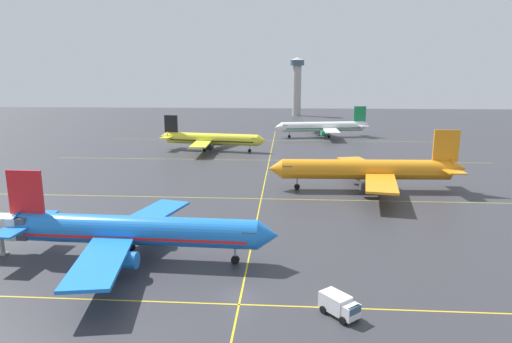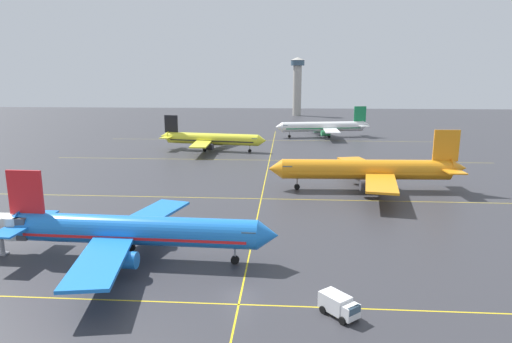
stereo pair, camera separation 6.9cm
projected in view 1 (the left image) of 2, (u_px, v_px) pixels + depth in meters
The scene contains 8 objects.
ground_plane at pixel (241, 295), 48.16m from camera, with size 600.00×600.00×0.00m, color #333338.
airliner_front_gate at pixel (133, 231), 56.84m from camera, with size 37.37×32.26×11.63m.
airliner_second_row at pixel (368, 170), 92.28m from camera, with size 41.38×35.73×12.88m.
airliner_third_row at pixel (211, 139), 142.48m from camera, with size 36.17×30.82×11.27m.
airliner_far_left_stand at pixel (324, 127), 175.40m from camera, with size 38.78×32.94×12.12m.
taxiway_markings at pixel (266, 176), 106.70m from camera, with size 125.50×181.89×0.01m.
service_truck_catering at pixel (339, 305), 43.80m from camera, with size 4.07×4.32×2.10m.
control_tower at pixel (297, 82), 271.85m from camera, with size 8.82×8.82×35.56m.
Camera 1 is at (4.65, -44.04, 23.35)m, focal length 30.88 mm.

